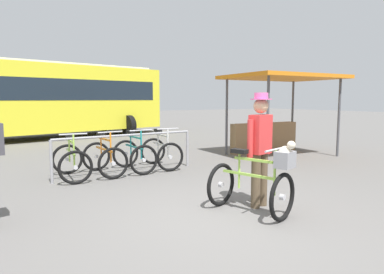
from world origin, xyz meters
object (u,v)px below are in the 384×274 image
racked_bike_orange (104,158)px  featured_bicycle (257,181)px  racked_bike_lime (71,161)px  racked_bike_white (161,152)px  racked_bike_teal (134,155)px  person_with_featured_bike (260,145)px  bus_distant (44,96)px  market_stall (274,107)px

racked_bike_orange → featured_bicycle: bearing=-73.7°
racked_bike_orange → racked_bike_lime: bearing=-176.7°
racked_bike_lime → racked_bike_white: (2.10, 0.12, 0.00)m
racked_bike_orange → racked_bike_teal: 0.70m
racked_bike_teal → person_with_featured_bike: size_ratio=0.64×
featured_bicycle → bus_distant: bus_distant is taller
person_with_featured_bike → racked_bike_teal: bearing=100.8°
racked_bike_white → bus_distant: size_ratio=0.11×
racked_bike_lime → person_with_featured_bike: (2.05, -3.35, 0.58)m
racked_bike_orange → racked_bike_teal: size_ratio=1.01×
featured_bicycle → person_with_featured_bike: person_with_featured_bike is taller
market_stall → featured_bicycle: bearing=-136.5°
racked_bike_orange → market_stall: bearing=2.7°
racked_bike_teal → market_stall: bearing=2.7°
featured_bicycle → racked_bike_teal: bearing=95.7°
racked_bike_lime → person_with_featured_bike: bearing=-58.5°
racked_bike_teal → person_with_featured_bike: bearing=-79.2°
bus_distant → market_stall: bearing=-56.3°
racked_bike_orange → market_stall: market_stall is taller
person_with_featured_bike → bus_distant: (-1.39, 11.49, 0.79)m
racked_bike_teal → racked_bike_lime: bearing=-176.7°
racked_bike_lime → market_stall: size_ratio=0.35×
racked_bike_lime → market_stall: 5.99m
racked_bike_teal → featured_bicycle: size_ratio=0.89×
racked_bike_teal → person_with_featured_bike: person_with_featured_bike is taller
racked_bike_orange → racked_bike_white: size_ratio=1.01×
racked_bike_lime → racked_bike_teal: bearing=3.3°
racked_bike_lime → featured_bicycle: 4.03m
featured_bicycle → market_stall: bearing=43.5°
racked_bike_teal → bus_distant: bus_distant is taller
racked_bike_orange → person_with_featured_bike: (1.35, -3.39, 0.58)m
bus_distant → racked_bike_lime: bearing=-94.6°
racked_bike_white → bus_distant: 8.26m
racked_bike_lime → person_with_featured_bike: 3.97m
racked_bike_orange → bus_distant: 8.21m
market_stall → bus_distant: bearing=123.7°
racked_bike_white → racked_bike_lime: bearing=-176.7°
racked_bike_white → featured_bicycle: 3.76m
racked_bike_orange → featured_bicycle: (1.07, -3.66, 0.12)m
bus_distant → market_stall: bus_distant is taller
racked_bike_orange → racked_bike_white: bearing=3.3°
person_with_featured_bike → bus_distant: bearing=96.9°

